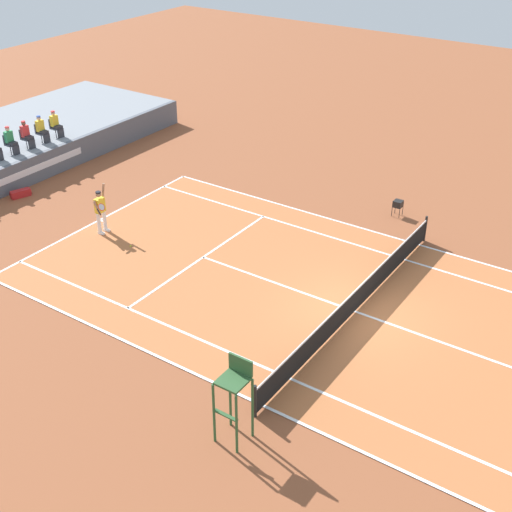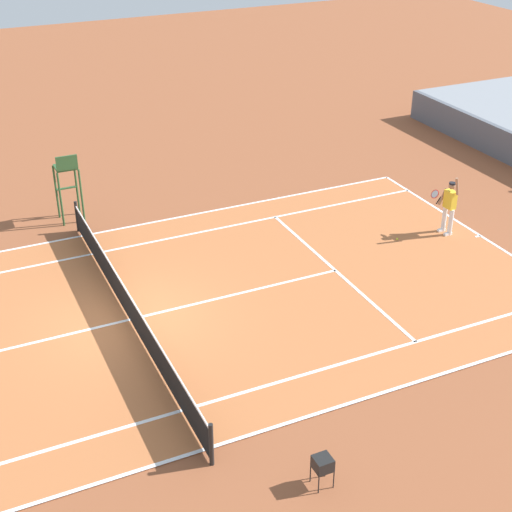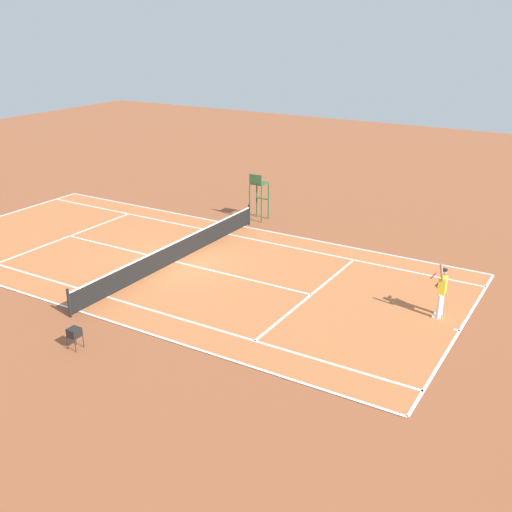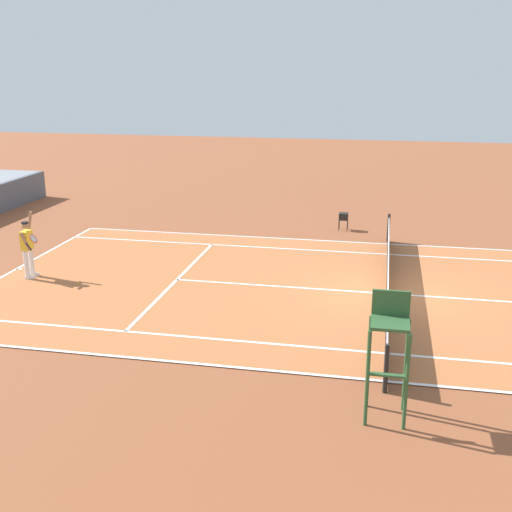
{
  "view_description": "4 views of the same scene",
  "coord_description": "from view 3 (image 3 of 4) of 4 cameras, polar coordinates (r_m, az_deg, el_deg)",
  "views": [
    {
      "loc": [
        -17.29,
        -7.72,
        13.01
      ],
      "look_at": [
        -0.2,
        3.85,
        1.0
      ],
      "focal_mm": 47.78,
      "sensor_mm": 36.0,
      "label": 1
    },
    {
      "loc": [
        16.84,
        -4.05,
        11.21
      ],
      "look_at": [
        -0.2,
        3.85,
        1.0
      ],
      "focal_mm": 52.71,
      "sensor_mm": 36.0,
      "label": 2
    },
    {
      "loc": [
        18.9,
        15.34,
        9.73
      ],
      "look_at": [
        -0.2,
        3.85,
        1.0
      ],
      "focal_mm": 42.82,
      "sensor_mm": 36.0,
      "label": 3
    },
    {
      "loc": [
        -17.98,
        0.25,
        6.45
      ],
      "look_at": [
        -0.2,
        3.85,
        1.0
      ],
      "focal_mm": 44.93,
      "sensor_mm": 36.0,
      "label": 4
    }
  ],
  "objects": [
    {
      "name": "tennis_player",
      "position": [
        21.87,
        16.93,
        -3.14
      ],
      "size": [
        0.76,
        0.65,
        2.08
      ],
      "color": "white",
      "rests_on": "ground"
    },
    {
      "name": "court",
      "position": [
        26.21,
        -7.47,
        -0.57
      ],
      "size": [
        11.08,
        23.88,
        0.03
      ],
      "color": "#B76638",
      "rests_on": "ground"
    },
    {
      "name": "ball_hopper",
      "position": [
        20.01,
        -16.62,
        -6.83
      ],
      "size": [
        0.36,
        0.36,
        0.7
      ],
      "color": "black",
      "rests_on": "ground"
    },
    {
      "name": "umpire_chair",
      "position": [
        31.07,
        0.23,
        6.13
      ],
      "size": [
        0.77,
        0.77,
        2.44
      ],
      "color": "#2D562D",
      "rests_on": "ground"
    },
    {
      "name": "net",
      "position": [
        26.02,
        -7.52,
        0.47
      ],
      "size": [
        11.98,
        0.1,
        1.07
      ],
      "color": "black",
      "rests_on": "ground"
    },
    {
      "name": "tennis_ball",
      "position": [
        22.9,
        12.67,
        -4.23
      ],
      "size": [
        0.07,
        0.07,
        0.07
      ],
      "primitive_type": "sphere",
      "color": "#D1E533",
      "rests_on": "ground"
    },
    {
      "name": "ground_plane",
      "position": [
        26.21,
        -7.46,
        -0.59
      ],
      "size": [
        80.0,
        80.0,
        0.0
      ],
      "primitive_type": "plane",
      "color": "brown"
    }
  ]
}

